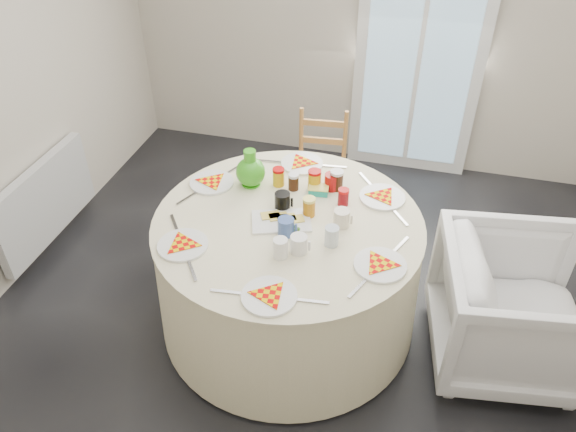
% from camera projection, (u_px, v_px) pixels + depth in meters
% --- Properties ---
extents(floor, '(4.00, 4.00, 0.00)m').
position_uv_depth(floor, '(310.00, 314.00, 3.56)').
color(floor, black).
rests_on(floor, ground).
extents(wall_back, '(4.00, 0.02, 2.60)m').
position_uv_depth(wall_back, '(373.00, 10.00, 4.30)').
color(wall_back, '#BCB5A3').
rests_on(wall_back, floor).
extents(glass_door, '(1.00, 0.08, 2.10)m').
position_uv_depth(glass_door, '(421.00, 49.00, 4.33)').
color(glass_door, silver).
rests_on(glass_door, floor).
extents(radiator, '(0.07, 1.00, 0.55)m').
position_uv_depth(radiator, '(45.00, 202.00, 3.88)').
color(radiator, silver).
rests_on(radiator, floor).
extents(table, '(1.54, 1.54, 0.78)m').
position_uv_depth(table, '(288.00, 273.00, 3.32)').
color(table, beige).
rests_on(table, floor).
extents(wooden_chair, '(0.41, 0.40, 0.84)m').
position_uv_depth(wooden_chair, '(320.00, 165.00, 4.09)').
color(wooden_chair, '#B5823D').
rests_on(wooden_chair, floor).
extents(armchair, '(0.87, 0.92, 0.84)m').
position_uv_depth(armchair, '(516.00, 308.00, 3.07)').
color(armchair, silver).
rests_on(armchair, floor).
extents(place_settings, '(1.59, 1.59, 0.03)m').
position_uv_depth(place_settings, '(288.00, 220.00, 3.08)').
color(place_settings, white).
rests_on(place_settings, table).
extents(jar_cluster, '(0.52, 0.38, 0.14)m').
position_uv_depth(jar_cluster, '(309.00, 186.00, 3.25)').
color(jar_cluster, '#8F5A19').
rests_on(jar_cluster, table).
extents(butter_tub, '(0.13, 0.10, 0.05)m').
position_uv_depth(butter_tub, '(318.00, 190.00, 3.28)').
color(butter_tub, teal).
rests_on(butter_tub, table).
extents(green_pitcher, '(0.20, 0.20, 0.23)m').
position_uv_depth(green_pitcher, '(250.00, 170.00, 3.30)').
color(green_pitcher, green).
rests_on(green_pitcher, table).
extents(cheese_platter, '(0.37, 0.30, 0.04)m').
position_uv_depth(cheese_platter, '(281.00, 221.00, 3.07)').
color(cheese_platter, white).
rests_on(cheese_platter, table).
extents(mugs_glasses, '(0.76, 0.76, 0.12)m').
position_uv_depth(mugs_glasses, '(309.00, 219.00, 3.02)').
color(mugs_glasses, '#9B9B9B').
rests_on(mugs_glasses, table).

